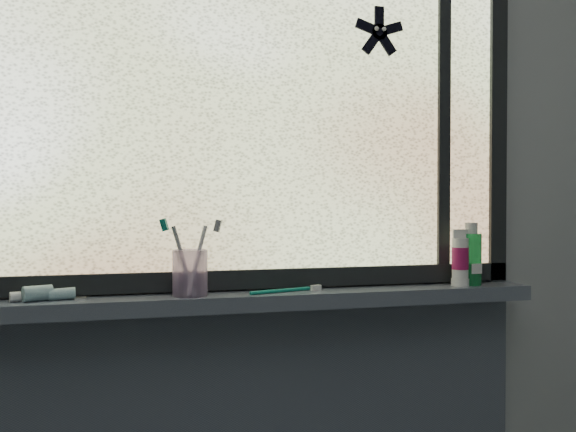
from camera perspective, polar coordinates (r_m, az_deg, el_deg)
The scene contains 12 objects.
wall_back at distance 1.71m, azimuth -4.85°, elevation 1.16°, with size 3.00×0.01×2.50m, color #9EA3A8.
windowsill at distance 1.65m, azimuth -4.36°, elevation -7.55°, with size 1.62×0.14×0.04m, color #485060.
window_pane at distance 1.71m, azimuth -4.73°, elevation 10.61°, with size 1.50×0.01×1.00m, color silver.
frame_bottom at distance 1.69m, azimuth -4.67°, elevation -5.63°, with size 1.60×0.03×0.05m, color black.
frame_right at distance 1.99m, azimuth 18.06°, elevation 9.18°, with size 0.05×0.03×1.10m, color black.
frame_mullion at distance 1.91m, azimuth 13.60°, elevation 9.59°, with size 0.04×0.03×1.00m, color black.
starfish_sticker at distance 1.85m, azimuth 8.10°, elevation 15.88°, with size 0.15×0.02×0.15m, color black, non-canonical shape.
toothpaste_tube at distance 1.62m, azimuth -20.60°, elevation -6.42°, with size 0.21×0.04×0.04m, color silver, non-canonical shape.
toothbrush_cup at distance 1.61m, azimuth -8.70°, elevation -5.02°, with size 0.09×0.09×0.11m, color #BF9ED1.
toothbrush_lying at distance 1.65m, azimuth -0.67°, elevation -6.57°, with size 0.22×0.02×0.01m, color #0D7B69, non-canonical shape.
mouthwash_bottle at distance 1.87m, azimuth 15.96°, elevation -3.25°, with size 0.06×0.06×0.14m, color green.
cream_tube at distance 1.84m, azimuth 15.06°, elevation -3.44°, with size 0.04×0.04×0.11m, color silver.
Camera 1 is at (-0.31, -0.37, 1.25)m, focal length 40.00 mm.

